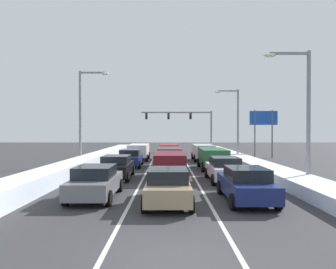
{
  "coord_description": "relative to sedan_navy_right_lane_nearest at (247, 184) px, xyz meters",
  "views": [
    {
      "loc": [
        -0.07,
        -7.49,
        3.11
      ],
      "look_at": [
        -0.22,
        31.27,
        2.66
      ],
      "focal_mm": 33.55,
      "sensor_mm": 36.0,
      "label": 1
    }
  ],
  "objects": [
    {
      "name": "lane_stripe_between_right_lane_and_center_lane",
      "position": [
        -1.67,
        14.08,
        -0.76
      ],
      "size": [
        0.14,
        44.88,
        0.01
      ],
      "primitive_type": "cube",
      "color": "silver",
      "rests_on": "ground"
    },
    {
      "name": "sedan_navy_left_lane_third",
      "position": [
        -6.7,
        13.35,
        0.0
      ],
      "size": [
        2.0,
        4.5,
        1.51
      ],
      "color": "navy",
      "rests_on": "ground"
    },
    {
      "name": "suv_silver_right_lane_fourth",
      "position": [
        0.2,
        18.78,
        0.25
      ],
      "size": [
        2.16,
        4.9,
        1.67
      ],
      "color": "#B7BABF",
      "rests_on": "ground"
    },
    {
      "name": "street_lamp_right_near",
      "position": [
        4.11,
        3.88,
        3.84
      ],
      "size": [
        2.66,
        0.36,
        7.62
      ],
      "color": "gray",
      "rests_on": "ground"
    },
    {
      "name": "suv_white_left_lane_fourth",
      "position": [
        -6.57,
        19.62,
        0.25
      ],
      "size": [
        2.16,
        4.9,
        1.67
      ],
      "color": "silver",
      "rests_on": "ground"
    },
    {
      "name": "snow_bank_left_shoulder",
      "position": [
        -10.37,
        14.08,
        -0.31
      ],
      "size": [
        1.84,
        44.88,
        0.9
      ],
      "primitive_type": "cube",
      "color": "silver",
      "rests_on": "ground"
    },
    {
      "name": "sedan_gray_left_lane_nearest",
      "position": [
        -6.78,
        0.63,
        0.0
      ],
      "size": [
        2.0,
        4.5,
        1.51
      ],
      "color": "slate",
      "rests_on": "ground"
    },
    {
      "name": "suv_red_center_lane_fourth",
      "position": [
        -3.35,
        19.5,
        0.25
      ],
      "size": [
        2.16,
        4.9,
        1.67
      ],
      "color": "maroon",
      "rests_on": "ground"
    },
    {
      "name": "street_lamp_left_mid",
      "position": [
        -10.87,
        13.95,
        4.25
      ],
      "size": [
        2.66,
        0.36,
        8.41
      ],
      "color": "gray",
      "rests_on": "ground"
    },
    {
      "name": "snow_bank_right_shoulder",
      "position": [
        3.63,
        14.08,
        -0.44
      ],
      "size": [
        2.09,
        44.88,
        0.65
      ],
      "primitive_type": "cube",
      "color": "silver",
      "rests_on": "ground"
    },
    {
      "name": "sedan_black_left_lane_second",
      "position": [
        -6.81,
        6.68,
        0.0
      ],
      "size": [
        2.0,
        4.5,
        1.51
      ],
      "color": "black",
      "rests_on": "ground"
    },
    {
      "name": "sedan_tan_center_lane_nearest",
      "position": [
        -3.45,
        -0.43,
        0.0
      ],
      "size": [
        2.0,
        4.5,
        1.51
      ],
      "color": "#937F60",
      "rests_on": "ground"
    },
    {
      "name": "traffic_light_gantry",
      "position": [
        -0.6,
        34.47,
        3.97
      ],
      "size": [
        10.94,
        0.47,
        6.2
      ],
      "color": "slate",
      "rests_on": "ground"
    },
    {
      "name": "suv_green_right_lane_third",
      "position": [
        0.18,
        11.6,
        0.25
      ],
      "size": [
        2.16,
        4.9,
        1.67
      ],
      "color": "#1E5633",
      "rests_on": "ground"
    },
    {
      "name": "suv_maroon_center_lane_second",
      "position": [
        -3.33,
        6.75,
        0.25
      ],
      "size": [
        2.16,
        4.9,
        1.67
      ],
      "color": "maroon",
      "rests_on": "ground"
    },
    {
      "name": "street_lamp_right_mid",
      "position": [
        3.76,
        20.2,
        3.82
      ],
      "size": [
        2.66,
        0.36,
        7.59
      ],
      "color": "gray",
      "rests_on": "ground"
    },
    {
      "name": "lane_stripe_between_center_lane_and_left_lane",
      "position": [
        -5.07,
        14.08,
        -0.76
      ],
      "size": [
        0.14,
        44.88,
        0.01
      ],
      "primitive_type": "cube",
      "color": "silver",
      "rests_on": "ground"
    },
    {
      "name": "roadside_sign_right",
      "position": [
        7.55,
        22.26,
        3.25
      ],
      "size": [
        3.2,
        0.16,
        5.5
      ],
      "color": "#59595B",
      "rests_on": "ground"
    },
    {
      "name": "suv_charcoal_center_lane_third",
      "position": [
        -3.32,
        13.04,
        0.25
      ],
      "size": [
        2.16,
        4.9,
        1.67
      ],
      "color": "#38383D",
      "rests_on": "ground"
    },
    {
      "name": "sedan_white_right_lane_second",
      "position": [
        0.04,
        5.51,
        0.0
      ],
      "size": [
        2.0,
        4.5,
        1.51
      ],
      "color": "silver",
      "rests_on": "ground"
    },
    {
      "name": "ground_plane",
      "position": [
        -3.37,
        10.0,
        -0.76
      ],
      "size": [
        120.0,
        120.0,
        0.0
      ],
      "primitive_type": "plane",
      "color": "#333335"
    },
    {
      "name": "sedan_navy_right_lane_nearest",
      "position": [
        0.0,
        0.0,
        0.0
      ],
      "size": [
        2.0,
        4.5,
        1.51
      ],
      "color": "navy",
      "rests_on": "ground"
    }
  ]
}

